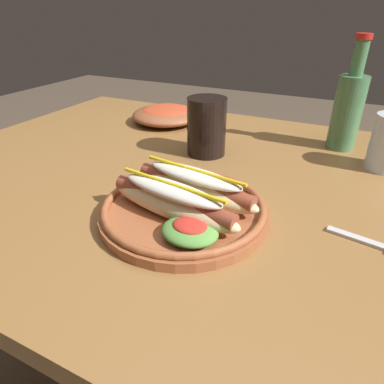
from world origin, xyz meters
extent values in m
cube|color=olive|center=(0.00, 0.00, 0.72)|extent=(1.34, 0.89, 0.04)
cylinder|color=olive|center=(-0.58, 0.35, 0.35)|extent=(0.06, 0.06, 0.70)
cylinder|color=#9E5633|center=(-0.01, -0.16, 0.75)|extent=(0.28, 0.28, 0.02)
torus|color=#9E5633|center=(-0.01, -0.16, 0.76)|extent=(0.27, 0.27, 0.01)
ellipsoid|color=beige|center=(-0.02, -0.18, 0.78)|extent=(0.24, 0.08, 0.04)
cylinder|color=brown|center=(-0.02, -0.18, 0.78)|extent=(0.22, 0.06, 0.03)
ellipsoid|color=silver|center=(-0.02, -0.18, 0.80)|extent=(0.18, 0.07, 0.02)
cylinder|color=yellow|center=(-0.02, -0.18, 0.81)|extent=(0.19, 0.03, 0.01)
ellipsoid|color=beige|center=(-0.01, -0.13, 0.78)|extent=(0.24, 0.08, 0.04)
cylinder|color=brown|center=(-0.01, -0.13, 0.78)|extent=(0.22, 0.06, 0.03)
ellipsoid|color=silver|center=(-0.01, -0.13, 0.80)|extent=(0.18, 0.07, 0.02)
cylinder|color=yellow|center=(-0.01, -0.13, 0.81)|extent=(0.19, 0.03, 0.01)
ellipsoid|color=#5B9942|center=(0.03, -0.22, 0.77)|extent=(0.08, 0.07, 0.02)
ellipsoid|color=red|center=(0.03, -0.22, 0.78)|extent=(0.05, 0.04, 0.01)
cube|color=silver|center=(0.25, -0.10, 0.74)|extent=(0.09, 0.03, 0.00)
cylinder|color=black|center=(-0.09, 0.11, 0.80)|extent=(0.09, 0.09, 0.13)
cylinder|color=#4C7F51|center=(0.19, 0.28, 0.82)|extent=(0.07, 0.07, 0.17)
cylinder|color=#4C7F51|center=(0.19, 0.28, 0.95)|extent=(0.03, 0.03, 0.07)
cylinder|color=red|center=(0.19, 0.28, 0.99)|extent=(0.03, 0.03, 0.01)
ellipsoid|color=brown|center=(-0.29, 0.27, 0.76)|extent=(0.20, 0.20, 0.04)
ellipsoid|color=#B74223|center=(-0.29, 0.27, 0.78)|extent=(0.14, 0.14, 0.02)
camera|label=1|loc=(0.21, -0.57, 1.05)|focal=31.47mm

